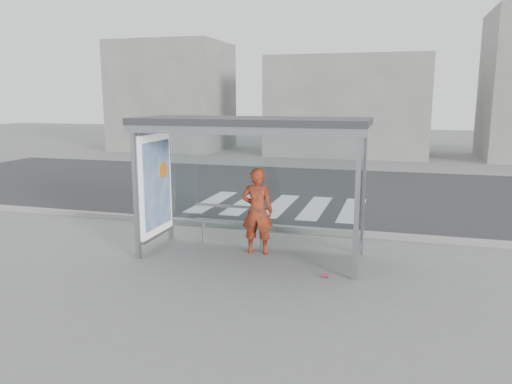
# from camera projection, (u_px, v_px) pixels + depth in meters

# --- Properties ---
(ground) EXTENTS (80.00, 80.00, 0.00)m
(ground) POSITION_uv_depth(u_px,v_px,m) (251.00, 256.00, 9.51)
(ground) COLOR slate
(ground) RESTS_ON ground
(road) EXTENTS (30.00, 10.00, 0.01)m
(road) POSITION_uv_depth(u_px,v_px,m) (312.00, 191.00, 16.12)
(road) COLOR #252527
(road) RESTS_ON ground
(curb) EXTENTS (30.00, 0.18, 0.12)m
(curb) POSITION_uv_depth(u_px,v_px,m) (275.00, 228.00, 11.34)
(curb) COLOR gray
(curb) RESTS_ON ground
(crosswalk) EXTENTS (4.55, 3.00, 0.00)m
(crosswalk) POSITION_uv_depth(u_px,v_px,m) (280.00, 206.00, 13.89)
(crosswalk) COLOR silver
(crosswalk) RESTS_ON ground
(bus_shelter) EXTENTS (4.25, 1.65, 2.62)m
(bus_shelter) POSITION_uv_depth(u_px,v_px,m) (233.00, 152.00, 9.29)
(bus_shelter) COLOR gray
(bus_shelter) RESTS_ON ground
(building_left) EXTENTS (6.00, 5.00, 6.00)m
(building_left) POSITION_uv_depth(u_px,v_px,m) (173.00, 96.00, 28.63)
(building_left) COLOR slate
(building_left) RESTS_ON ground
(building_center) EXTENTS (8.00, 5.00, 5.00)m
(building_center) POSITION_uv_depth(u_px,v_px,m) (348.00, 106.00, 26.04)
(building_center) COLOR slate
(building_center) RESTS_ON ground
(person) EXTENTS (0.65, 0.46, 1.68)m
(person) POSITION_uv_depth(u_px,v_px,m) (257.00, 211.00, 9.55)
(person) COLOR orange
(person) RESTS_ON ground
(bench) EXTENTS (1.60, 0.21, 0.83)m
(bench) POSITION_uv_depth(u_px,v_px,m) (232.00, 222.00, 10.12)
(bench) COLOR slate
(bench) RESTS_ON ground
(soda_can) EXTENTS (0.11, 0.06, 0.06)m
(soda_can) POSITION_uv_depth(u_px,v_px,m) (325.00, 276.00, 8.39)
(soda_can) COLOR #C73A5E
(soda_can) RESTS_ON ground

